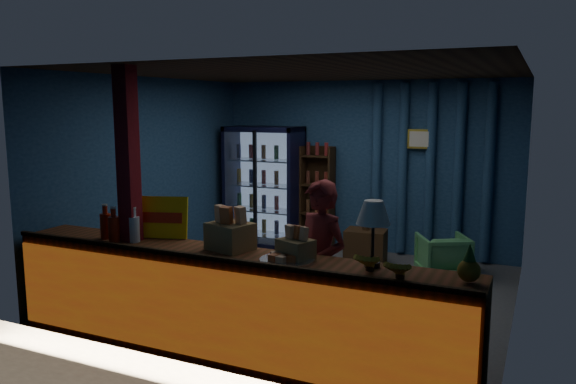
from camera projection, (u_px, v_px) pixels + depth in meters
name	position (u px, v px, depth m)	size (l,w,h in m)	color
ground	(309.00, 292.00, 6.79)	(4.60, 4.60, 0.00)	#515154
room_walls	(309.00, 163.00, 6.55)	(4.60, 4.60, 4.60)	navy
counter	(226.00, 304.00, 5.00)	(4.40, 0.57, 0.99)	brown
support_post	(130.00, 205.00, 5.32)	(0.16, 0.16, 2.60)	maroon
beverage_cooler	(266.00, 187.00, 9.01)	(1.20, 0.62, 1.90)	black
bottle_shelf	(318.00, 198.00, 8.80)	(0.50, 0.28, 1.60)	#392212
curtain_folds	(430.00, 170.00, 8.10)	(1.74, 0.14, 2.50)	navy
framed_picture	(420.00, 139.00, 8.05)	(0.36, 0.04, 0.28)	gold
shopkeeper	(320.00, 266.00, 5.10)	(0.57, 0.38, 1.57)	maroon
green_chair	(443.00, 256.00, 7.36)	(0.60, 0.62, 0.56)	#51A25B
side_table	(366.00, 247.00, 7.88)	(0.59, 0.46, 0.61)	#392212
yellow_sign	(162.00, 217.00, 5.46)	(0.52, 0.25, 0.41)	yellow
soda_bottles	(118.00, 227.00, 5.35)	(0.45, 0.18, 0.34)	red
snack_box_left	(230.00, 234.00, 5.03)	(0.45, 0.40, 0.40)	olive
snack_box_centre	(296.00, 248.00, 4.69)	(0.34, 0.31, 0.29)	olive
pastry_tray	(287.00, 259.00, 4.65)	(0.46, 0.46, 0.08)	silver
banana_bunches	(383.00, 265.00, 4.26)	(0.50, 0.29, 0.17)	gold
table_lamp	(373.00, 215.00, 4.44)	(0.28, 0.28, 0.54)	black
pineapple	(469.00, 267.00, 4.08)	(0.17, 0.17, 0.29)	olive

